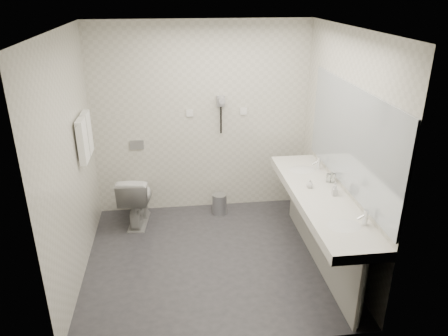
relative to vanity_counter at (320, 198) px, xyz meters
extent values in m
plane|color=#2C2B30|center=(-1.12, 0.20, -0.80)|extent=(2.80, 2.80, 0.00)
plane|color=silver|center=(-1.12, 0.20, 1.70)|extent=(2.80, 2.80, 0.00)
plane|color=beige|center=(-1.12, 1.50, 0.45)|extent=(2.80, 0.00, 2.80)
plane|color=beige|center=(-1.12, -1.10, 0.45)|extent=(2.80, 0.00, 2.80)
plane|color=beige|center=(-2.52, 0.20, 0.45)|extent=(0.00, 2.60, 2.60)
plane|color=beige|center=(0.27, 0.20, 0.45)|extent=(0.00, 2.60, 2.60)
cube|color=silver|center=(0.00, 0.00, 0.00)|extent=(0.55, 2.20, 0.10)
cube|color=gray|center=(0.02, 0.00, -0.42)|extent=(0.03, 2.15, 0.75)
cylinder|color=silver|center=(0.05, -1.04, -0.42)|extent=(0.06, 0.06, 0.75)
cylinder|color=silver|center=(0.05, 1.04, -0.42)|extent=(0.06, 0.06, 0.75)
cube|color=#B2BCC6|center=(0.26, 0.00, 0.65)|extent=(0.02, 2.20, 1.05)
ellipsoid|color=white|center=(0.00, -0.65, 0.04)|extent=(0.40, 0.31, 0.05)
ellipsoid|color=white|center=(0.00, 0.65, 0.04)|extent=(0.40, 0.31, 0.05)
cylinder|color=silver|center=(0.19, -0.65, 0.12)|extent=(0.04, 0.04, 0.15)
cylinder|color=silver|center=(0.19, 0.65, 0.12)|extent=(0.04, 0.04, 0.15)
imported|color=silver|center=(0.13, -0.05, 0.11)|extent=(0.06, 0.06, 0.12)
imported|color=silver|center=(-0.07, 0.16, 0.10)|extent=(0.09, 0.09, 0.09)
imported|color=silver|center=(0.15, 0.01, 0.11)|extent=(0.06, 0.06, 0.13)
cylinder|color=silver|center=(0.22, 0.27, 0.10)|extent=(0.07, 0.07, 0.11)
cylinder|color=silver|center=(0.18, 0.27, 0.10)|extent=(0.07, 0.07, 0.10)
imported|color=white|center=(-2.01, 1.14, -0.46)|extent=(0.46, 0.72, 0.69)
cube|color=#B2B5BA|center=(-1.98, 1.49, 0.15)|extent=(0.18, 0.02, 0.12)
cylinder|color=#B2B5BA|center=(-0.92, 1.24, -0.66)|extent=(0.25, 0.25, 0.27)
cylinder|color=#B2B5BA|center=(-0.92, 1.24, -0.52)|extent=(0.19, 0.19, 0.02)
cylinder|color=silver|center=(-2.47, 0.75, 0.75)|extent=(0.02, 0.62, 0.02)
cube|color=white|center=(-2.46, 0.61, 0.53)|extent=(0.07, 0.24, 0.48)
cube|color=white|center=(-2.46, 0.89, 0.53)|extent=(0.07, 0.24, 0.48)
cube|color=#939398|center=(-0.88, 1.47, 0.70)|extent=(0.10, 0.04, 0.14)
cylinder|color=#939398|center=(-0.88, 1.40, 0.73)|extent=(0.08, 0.14, 0.08)
cylinder|color=black|center=(-0.88, 1.46, 0.45)|extent=(0.02, 0.02, 0.35)
cube|color=white|center=(-1.27, 1.49, 0.55)|extent=(0.09, 0.02, 0.09)
cube|color=white|center=(-0.57, 1.49, 0.55)|extent=(0.09, 0.02, 0.09)
camera|label=1|loc=(-1.51, -3.87, 2.07)|focal=34.50mm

